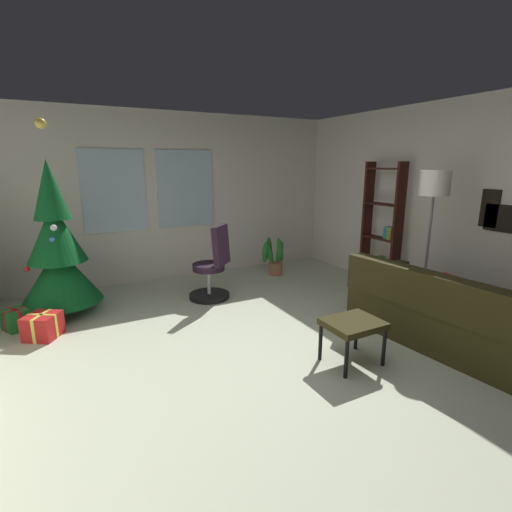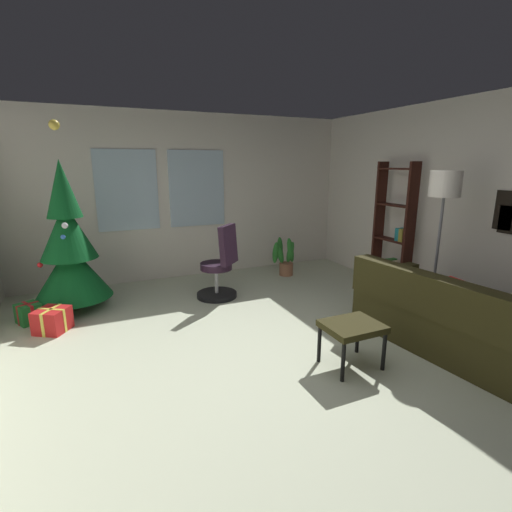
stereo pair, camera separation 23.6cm
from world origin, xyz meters
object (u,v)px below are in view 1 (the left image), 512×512
Objects in this scene: office_chair at (213,271)px; couch at (463,316)px; footstool at (353,326)px; gift_box_green at (16,320)px; gift_box_red at (43,326)px; potted_plant at (274,257)px; floor_lamp at (434,196)px; holiday_tree at (58,253)px; bookshelf at (382,235)px.

couch is at bearing -53.61° from office_chair.
footstool is 3.69m from gift_box_green.
gift_box_red is at bearing 142.66° from footstool.
potted_plant is (3.69, 0.51, 0.18)m from gift_box_green.
floor_lamp is (2.02, -1.79, 1.07)m from office_chair.
couch reaches higher than gift_box_green.
couch is at bearing -37.58° from holiday_tree.
footstool is (-1.31, 0.21, 0.08)m from couch.
office_chair is (2.07, 0.28, 0.27)m from gift_box_red.
floor_lamp is at bearing -29.05° from holiday_tree.
holiday_tree reaches higher than potted_plant.
gift_box_green is at bearing -152.14° from holiday_tree.
holiday_tree is at bearing 165.86° from bookshelf.
office_chair is 0.56× the size of bookshelf.
bookshelf is 1.32m from floor_lamp.
gift_box_red is 0.25× the size of floor_lamp.
footstool is 0.49× the size of office_chair.
office_chair is at bearing 102.57° from footstool.
floor_lamp is at bearing -23.39° from gift_box_green.
holiday_tree is at bearing -175.48° from potted_plant.
footstool is at bearing -39.45° from gift_box_green.
gift_box_green is 4.94m from floor_lamp.
gift_box_red is at bearing 174.51° from bookshelf.
holiday_tree is 0.94m from gift_box_red.
holiday_tree reaches higher than gift_box_green.
floor_lamp is (4.36, -1.89, 1.36)m from gift_box_green.
floor_lamp is (0.21, 0.66, 1.19)m from couch.
potted_plant reaches higher than gift_box_green.
bookshelf is at bearing 38.87° from footstool.
holiday_tree is 4.38m from bookshelf.
gift_box_red is 4.54m from bookshelf.
holiday_tree is 3.24m from potted_plant.
holiday_tree is 1.33× the size of floor_lamp.
footstool is 0.27× the size of bookshelf.
footstool is 2.48m from bookshelf.
office_chair is (1.85, -0.36, -0.38)m from holiday_tree.
bookshelf reaches higher than office_chair.
potted_plant is at bearing 98.60° from couch.
gift_box_green is at bearing 148.42° from couch.
potted_plant is at bearing 128.61° from bookshelf.
potted_plant is (0.84, 2.85, -0.07)m from footstool.
bookshelf is (4.47, -0.43, 0.68)m from gift_box_red.
gift_box_green is at bearing 170.33° from bookshelf.
potted_plant is at bearing 24.54° from office_chair.
couch reaches higher than gift_box_red.
holiday_tree reaches higher than bookshelf.
holiday_tree is at bearing 150.95° from floor_lamp.
holiday_tree is (-2.35, 2.60, 0.42)m from footstool.
gift_box_green is at bearing -172.06° from potted_plant.
footstool is 0.29× the size of floor_lamp.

